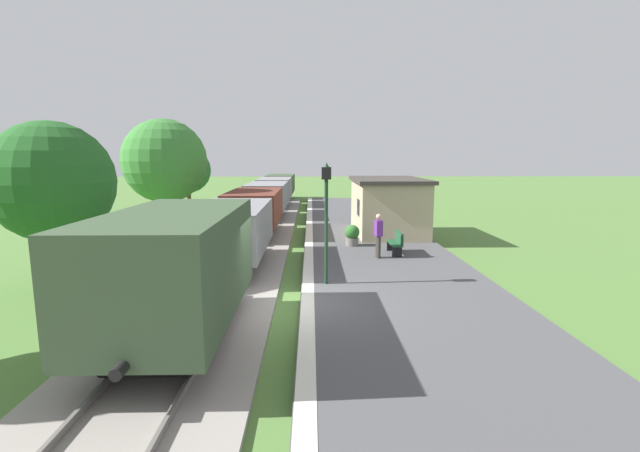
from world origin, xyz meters
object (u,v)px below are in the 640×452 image
tree_trackside_mid (52,182)px  tree_field_left (188,170)px  lamp_post_near (326,201)px  bench_near_hut (396,242)px  person_waiting (378,234)px  freight_train (260,204)px  tree_trackside_far (165,161)px  station_hut (388,205)px  potted_planter (352,235)px

tree_trackside_mid → tree_field_left: (-0.46, 16.53, -0.17)m
lamp_post_near → bench_near_hut: bearing=54.5°
person_waiting → freight_train: bearing=-66.1°
freight_train → tree_field_left: bearing=136.7°
lamp_post_near → tree_trackside_mid: tree_trackside_mid is taller
bench_near_hut → person_waiting: size_ratio=0.88×
bench_near_hut → tree_trackside_far: tree_trackside_far is taller
tree_trackside_mid → tree_trackside_far: (0.55, 8.80, 0.53)m
freight_train → tree_trackside_mid: size_ratio=7.55×
freight_train → tree_field_left: 7.62m
station_hut → bench_near_hut: station_hut is taller
station_hut → tree_trackside_mid: size_ratio=1.12×
person_waiting → lamp_post_near: lamp_post_near is taller
station_hut → tree_trackside_mid: 14.73m
tree_trackside_mid → tree_trackside_far: tree_trackside_far is taller
station_hut → tree_trackside_mid: bearing=-143.4°
potted_planter → lamp_post_near: 6.34m
bench_near_hut → lamp_post_near: (-2.95, -4.13, 2.08)m
potted_planter → tree_trackside_mid: bearing=-150.7°
bench_near_hut → tree_trackside_far: size_ratio=0.25×
tree_field_left → station_hut: bearing=-32.6°
tree_trackside_mid → tree_field_left: 16.54m
potted_planter → tree_trackside_mid: size_ratio=0.18×
potted_planter → tree_field_left: (-10.10, 11.11, 2.47)m
tree_trackside_far → tree_field_left: (-1.01, 7.72, -0.69)m
tree_trackside_far → potted_planter: bearing=-20.4°
tree_trackside_mid → person_waiting: bearing=16.3°
freight_train → tree_trackside_far: tree_trackside_far is taller
freight_train → person_waiting: 10.03m
tree_trackside_far → station_hut: bearing=-0.4°
station_hut → potted_planter: station_hut is taller
bench_near_hut → potted_planter: bearing=133.2°
station_hut → tree_trackside_far: size_ratio=0.97×
freight_train → tree_trackside_far: size_ratio=6.57×
potted_planter → station_hut: bearing=57.5°
tree_trackside_far → person_waiting: bearing=-30.3°
station_hut → bench_near_hut: size_ratio=3.87×
bench_near_hut → tree_field_left: (-11.70, 12.82, 2.47)m
station_hut → tree_field_left: (-12.20, 7.80, 1.54)m
person_waiting → potted_planter: bearing=-81.1°
bench_near_hut → tree_field_left: size_ratio=0.32×
freight_train → potted_planter: bearing=-52.0°
person_waiting → tree_field_left: 17.44m
person_waiting → lamp_post_near: bearing=49.3°
freight_train → lamp_post_near: lamp_post_near is taller
potted_planter → bench_near_hut: bearing=-46.8°
tree_trackside_mid → tree_field_left: size_ratio=1.10×
freight_train → lamp_post_near: bearing=-74.2°
tree_trackside_mid → lamp_post_near: bearing=-2.9°
freight_train → tree_trackside_far: (-4.39, -2.64, 2.43)m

